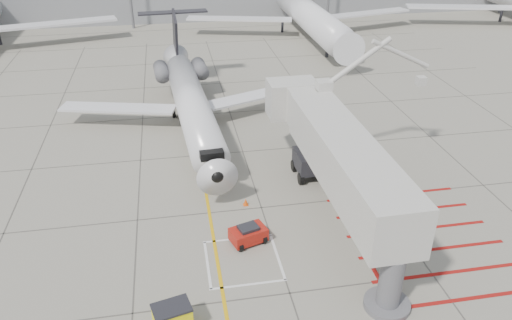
{
  "coord_description": "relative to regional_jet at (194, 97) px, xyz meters",
  "views": [
    {
      "loc": [
        -5.13,
        -22.76,
        18.55
      ],
      "look_at": [
        0.0,
        6.0,
        2.5
      ],
      "focal_mm": 35.0,
      "sensor_mm": 36.0,
      "label": 1
    }
  ],
  "objects": [
    {
      "name": "ground_power_unit",
      "position": [
        9.55,
        -10.25,
        -2.89
      ],
      "size": [
        2.64,
        2.04,
        1.84
      ],
      "primitive_type": null,
      "rotation": [
        0.0,
        0.0,
        0.34
      ],
      "color": "silver",
      "rests_on": "ground_plane"
    },
    {
      "name": "cone_side",
      "position": [
        2.47,
        -10.41,
        -3.57
      ],
      "size": [
        0.34,
        0.34,
        0.48
      ],
      "primitive_type": "cone",
      "color": "#E04B0B",
      "rests_on": "ground_plane"
    },
    {
      "name": "cone_nose",
      "position": [
        1.37,
        -8.15,
        -3.53
      ],
      "size": [
        0.4,
        0.4,
        0.56
      ],
      "primitive_type": "cone",
      "color": "#ED410C",
      "rests_on": "ground_plane"
    },
    {
      "name": "ground_plane",
      "position": [
        3.44,
        -14.91,
        -3.81
      ],
      "size": [
        260.0,
        260.0,
        0.0
      ],
      "primitive_type": "plane",
      "color": "gray",
      "rests_on": "ground"
    },
    {
      "name": "regional_jet",
      "position": [
        0.0,
        0.0,
        0.0
      ],
      "size": [
        24.88,
        30.49,
        7.61
      ],
      "primitive_type": null,
      "rotation": [
        0.0,
        0.0,
        0.07
      ],
      "color": "silver",
      "rests_on": "ground_plane"
    },
    {
      "name": "baggage_cart",
      "position": [
        9.03,
        -6.53,
        -3.22
      ],
      "size": [
        1.89,
        1.22,
        1.18
      ],
      "primitive_type": null,
      "rotation": [
        0.0,
        0.0,
        -0.02
      ],
      "color": "slate",
      "rests_on": "ground_plane"
    },
    {
      "name": "jet_bridge",
      "position": [
        7.9,
        -13.81,
        0.21
      ],
      "size": [
        9.84,
        20.24,
        8.03
      ],
      "primitive_type": null,
      "rotation": [
        0.0,
        0.0,
        0.02
      ],
      "color": "beige",
      "rests_on": "ground_plane"
    },
    {
      "name": "pushback_tug",
      "position": [
        2.01,
        -14.33,
        -3.2
      ],
      "size": [
        2.37,
        1.86,
        1.21
      ],
      "primitive_type": null,
      "rotation": [
        0.0,
        0.0,
        0.31
      ],
      "color": "#AD1A10",
      "rests_on": "ground_plane"
    },
    {
      "name": "spill_bin",
      "position": [
        -2.58,
        -20.3,
        -3.07
      ],
      "size": [
        1.93,
        1.51,
        1.48
      ],
      "primitive_type": null,
      "rotation": [
        0.0,
        0.0,
        0.24
      ],
      "color": "yellow",
      "rests_on": "ground_plane"
    }
  ]
}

